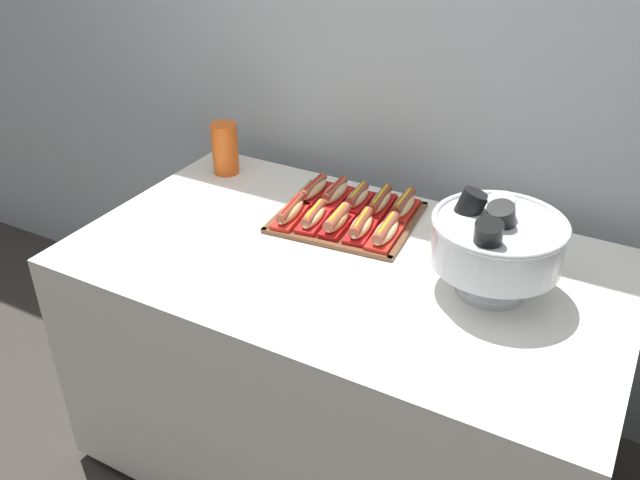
{
  "coord_description": "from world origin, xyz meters",
  "views": [
    {
      "loc": [
        0.7,
        -1.42,
        1.79
      ],
      "look_at": [
        -0.1,
        0.03,
        0.8
      ],
      "focal_mm": 37.99,
      "sensor_mm": 36.0,
      "label": 1
    }
  ],
  "objects_px": {
    "cup_stack": "(225,149)",
    "hot_dog_0": "(291,212)",
    "hot_dog_4": "(386,232)",
    "punch_bowl": "(496,240)",
    "hot_dog_9": "(403,206)",
    "serving_tray": "(347,218)",
    "hot_dog_8": "(380,202)",
    "hot_dog_2": "(337,221)",
    "hot_dog_1": "(314,217)",
    "hot_dog_6": "(335,193)",
    "buffet_table": "(344,360)",
    "hot_dog_5": "(313,190)",
    "hot_dog_7": "(357,198)",
    "hot_dog_3": "(361,227)"
  },
  "relations": [
    {
      "from": "serving_tray",
      "to": "hot_dog_8",
      "type": "xyz_separation_m",
      "value": [
        0.07,
        0.09,
        0.03
      ]
    },
    {
      "from": "hot_dog_4",
      "to": "punch_bowl",
      "type": "bearing_deg",
      "value": -15.69
    },
    {
      "from": "hot_dog_9",
      "to": "punch_bowl",
      "type": "bearing_deg",
      "value": -36.61
    },
    {
      "from": "hot_dog_2",
      "to": "hot_dog_9",
      "type": "relative_size",
      "value": 0.91
    },
    {
      "from": "hot_dog_7",
      "to": "punch_bowl",
      "type": "distance_m",
      "value": 0.56
    },
    {
      "from": "buffet_table",
      "to": "hot_dog_5",
      "type": "bearing_deg",
      "value": 133.91
    },
    {
      "from": "hot_dog_2",
      "to": "serving_tray",
      "type": "bearing_deg",
      "value": 95.26
    },
    {
      "from": "hot_dog_7",
      "to": "hot_dog_4",
      "type": "bearing_deg",
      "value": -42.47
    },
    {
      "from": "serving_tray",
      "to": "cup_stack",
      "type": "bearing_deg",
      "value": 169.19
    },
    {
      "from": "hot_dog_6",
      "to": "cup_stack",
      "type": "xyz_separation_m",
      "value": [
        -0.44,
        0.02,
        0.05
      ]
    },
    {
      "from": "hot_dog_0",
      "to": "punch_bowl",
      "type": "xyz_separation_m",
      "value": [
        0.63,
        -0.07,
        0.12
      ]
    },
    {
      "from": "hot_dog_0",
      "to": "hot_dog_8",
      "type": "relative_size",
      "value": 1.02
    },
    {
      "from": "hot_dog_2",
      "to": "hot_dog_4",
      "type": "bearing_deg",
      "value": 5.26
    },
    {
      "from": "hot_dog_8",
      "to": "hot_dog_3",
      "type": "bearing_deg",
      "value": -84.74
    },
    {
      "from": "hot_dog_0",
      "to": "hot_dog_9",
      "type": "height_order",
      "value": "hot_dog_9"
    },
    {
      "from": "hot_dog_0",
      "to": "hot_dog_8",
      "type": "xyz_separation_m",
      "value": [
        0.21,
        0.18,
        -0.0
      ]
    },
    {
      "from": "hot_dog_7",
      "to": "hot_dog_9",
      "type": "xyz_separation_m",
      "value": [
        0.15,
        0.01,
        0.0
      ]
    },
    {
      "from": "hot_dog_4",
      "to": "cup_stack",
      "type": "distance_m",
      "value": 0.7
    },
    {
      "from": "serving_tray",
      "to": "hot_dog_9",
      "type": "distance_m",
      "value": 0.17
    },
    {
      "from": "hot_dog_0",
      "to": "hot_dog_6",
      "type": "height_order",
      "value": "hot_dog_6"
    },
    {
      "from": "hot_dog_1",
      "to": "hot_dog_4",
      "type": "distance_m",
      "value": 0.23
    },
    {
      "from": "cup_stack",
      "to": "hot_dog_0",
      "type": "bearing_deg",
      "value": -27.38
    },
    {
      "from": "serving_tray",
      "to": "hot_dog_0",
      "type": "xyz_separation_m",
      "value": [
        -0.14,
        -0.1,
        0.03
      ]
    },
    {
      "from": "hot_dog_0",
      "to": "cup_stack",
      "type": "xyz_separation_m",
      "value": [
        -0.38,
        0.19,
        0.05
      ]
    },
    {
      "from": "hot_dog_5",
      "to": "hot_dog_6",
      "type": "bearing_deg",
      "value": 5.26
    },
    {
      "from": "hot_dog_3",
      "to": "hot_dog_8",
      "type": "xyz_separation_m",
      "value": [
        -0.02,
        0.16,
        -0.0
      ]
    },
    {
      "from": "hot_dog_5",
      "to": "hot_dog_7",
      "type": "bearing_deg",
      "value": 5.26
    },
    {
      "from": "buffet_table",
      "to": "hot_dog_7",
      "type": "height_order",
      "value": "hot_dog_7"
    },
    {
      "from": "hot_dog_1",
      "to": "punch_bowl",
      "type": "relative_size",
      "value": 0.5
    },
    {
      "from": "hot_dog_1",
      "to": "hot_dog_4",
      "type": "xyz_separation_m",
      "value": [
        0.22,
        0.02,
        0.0
      ]
    },
    {
      "from": "buffet_table",
      "to": "punch_bowl",
      "type": "height_order",
      "value": "punch_bowl"
    },
    {
      "from": "hot_dog_2",
      "to": "hot_dog_5",
      "type": "height_order",
      "value": "hot_dog_2"
    },
    {
      "from": "serving_tray",
      "to": "hot_dog_7",
      "type": "height_order",
      "value": "hot_dog_7"
    },
    {
      "from": "hot_dog_2",
      "to": "hot_dog_5",
      "type": "relative_size",
      "value": 0.87
    },
    {
      "from": "serving_tray",
      "to": "hot_dog_8",
      "type": "relative_size",
      "value": 2.38
    },
    {
      "from": "serving_tray",
      "to": "hot_dog_8",
      "type": "bearing_deg",
      "value": 52.98
    },
    {
      "from": "hot_dog_9",
      "to": "hot_dog_4",
      "type": "bearing_deg",
      "value": -84.74
    },
    {
      "from": "hot_dog_2",
      "to": "hot_dog_1",
      "type": "bearing_deg",
      "value": -174.74
    },
    {
      "from": "buffet_table",
      "to": "hot_dog_3",
      "type": "height_order",
      "value": "hot_dog_3"
    },
    {
      "from": "hot_dog_2",
      "to": "hot_dog_6",
      "type": "bearing_deg",
      "value": 119.7
    },
    {
      "from": "hot_dog_9",
      "to": "hot_dog_6",
      "type": "bearing_deg",
      "value": -174.74
    },
    {
      "from": "hot_dog_5",
      "to": "hot_dog_9",
      "type": "xyz_separation_m",
      "value": [
        0.3,
        0.03,
        0.0
      ]
    },
    {
      "from": "serving_tray",
      "to": "buffet_table",
      "type": "bearing_deg",
      "value": -63.84
    },
    {
      "from": "hot_dog_9",
      "to": "cup_stack",
      "type": "xyz_separation_m",
      "value": [
        -0.66,
        0.0,
        0.05
      ]
    },
    {
      "from": "hot_dog_7",
      "to": "punch_bowl",
      "type": "bearing_deg",
      "value": -26.17
    },
    {
      "from": "hot_dog_1",
      "to": "hot_dog_2",
      "type": "height_order",
      "value": "hot_dog_2"
    },
    {
      "from": "hot_dog_1",
      "to": "punch_bowl",
      "type": "height_order",
      "value": "punch_bowl"
    },
    {
      "from": "hot_dog_4",
      "to": "hot_dog_7",
      "type": "distance_m",
      "value": 0.22
    },
    {
      "from": "hot_dog_6",
      "to": "hot_dog_8",
      "type": "bearing_deg",
      "value": 5.26
    },
    {
      "from": "serving_tray",
      "to": "hot_dog_4",
      "type": "relative_size",
      "value": 2.43
    }
  ]
}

